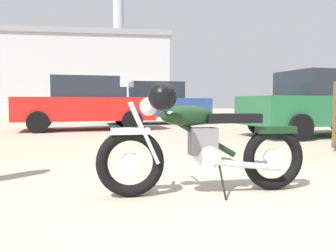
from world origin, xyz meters
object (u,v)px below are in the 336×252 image
blue_hatchback_right (85,103)px  pale_sedan_back (156,103)px  vintage_motorcycle (200,143)px  dark_sedan_left (108,103)px  silver_sedan_mid (323,104)px

blue_hatchback_right → pale_sedan_back: bearing=38.7°
vintage_motorcycle → dark_sedan_left: size_ratio=0.48×
vintage_motorcycle → silver_sedan_mid: silver_sedan_mid is taller
vintage_motorcycle → blue_hatchback_right: (-1.18, 8.14, 0.34)m
vintage_motorcycle → blue_hatchback_right: blue_hatchback_right is taller
silver_sedan_mid → dark_sedan_left: (-4.96, 11.28, 0.00)m
vintage_motorcycle → silver_sedan_mid: bearing=-133.8°
vintage_motorcycle → blue_hatchback_right: size_ratio=0.49×
vintage_motorcycle → dark_sedan_left: dark_sedan_left is taller
vintage_motorcycle → pale_sedan_back: bearing=-96.3°
silver_sedan_mid → dark_sedan_left: same height
vintage_motorcycle → dark_sedan_left: (-0.08, 16.02, 0.34)m
blue_hatchback_right → dark_sedan_left: 7.96m
blue_hatchback_right → silver_sedan_mid: size_ratio=1.00×
silver_sedan_mid → blue_hatchback_right: bearing=-33.1°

